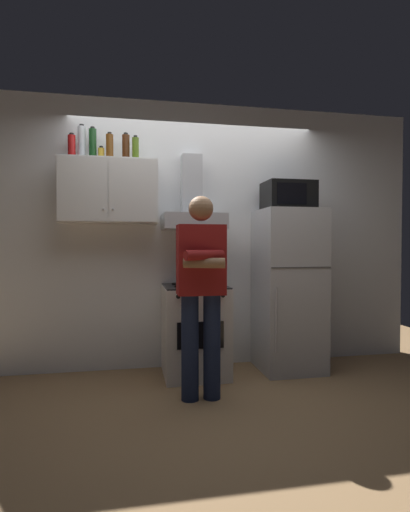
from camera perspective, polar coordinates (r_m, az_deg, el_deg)
The scene contains 16 objects.
ground_plane at distance 3.73m, azimuth 0.00°, elevation -17.94°, with size 7.00×7.00×0.00m, color olive.
back_wall_tiled at distance 4.11m, azimuth -1.58°, elevation 3.01°, with size 4.80×0.10×2.70m, color white.
upper_cabinet at distance 3.87m, azimuth -13.71°, elevation 9.01°, with size 0.90×0.37×0.60m.
stove_oven at distance 3.84m, azimuth -1.46°, elevation -10.66°, with size 0.60×0.62×0.87m.
range_hood at distance 3.89m, azimuth -1.77°, elevation 6.74°, with size 0.60×0.44×0.75m.
refrigerator at distance 4.04m, azimuth 11.98°, elevation -4.80°, with size 0.60×0.62×1.60m.
microwave at distance 4.07m, azimuth 11.95°, elevation 8.51°, with size 0.48×0.37×0.28m.
person_standing at distance 3.17m, azimuth -0.57°, elevation -4.70°, with size 0.38×0.33×1.64m.
cooking_pot at distance 3.67m, azimuth 0.85°, elevation -3.41°, with size 0.28×0.18×0.11m.
bottle_spice_jar at distance 3.94m, azimuth -14.79°, elevation 14.13°, with size 0.06×0.06×0.13m.
bottle_wine_green at distance 3.99m, azimuth -15.95°, elevation 15.30°, with size 0.07×0.07×0.31m.
bottle_olive_oil at distance 3.91m, azimuth -10.03°, elevation 15.05°, with size 0.06×0.06×0.23m.
bottle_soda_red at distance 4.01m, azimuth -18.74°, elevation 14.72°, with size 0.07×0.07×0.24m.
bottle_vodka_clear at distance 4.01m, azimuth -17.41°, elevation 15.37°, with size 0.07×0.07×0.33m.
bottle_rum_dark at distance 3.95m, azimuth -11.38°, elevation 15.13°, with size 0.07×0.07×0.26m.
bottle_beer_brown at distance 3.93m, azimuth -13.64°, elevation 15.13°, with size 0.07×0.07×0.25m.
Camera 1 is at (-0.66, -3.45, 1.25)m, focal length 27.63 mm.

